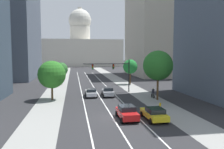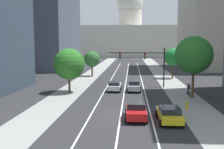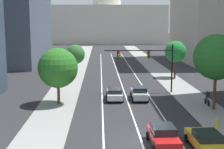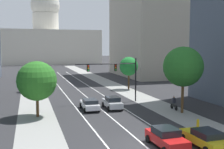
{
  "view_description": "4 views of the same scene",
  "coord_description": "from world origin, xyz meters",
  "px_view_note": "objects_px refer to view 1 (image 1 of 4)",
  "views": [
    {
      "loc": [
        -4.43,
        -26.54,
        7.39
      ],
      "look_at": [
        2.12,
        12.95,
        3.87
      ],
      "focal_mm": 37.45,
      "sensor_mm": 36.0,
      "label": 1
    },
    {
      "loc": [
        1.03,
        -25.94,
        7.06
      ],
      "look_at": [
        -1.53,
        9.0,
        2.98
      ],
      "focal_mm": 43.24,
      "sensor_mm": 36.0,
      "label": 2
    },
    {
      "loc": [
        -3.19,
        -24.11,
        9.2
      ],
      "look_at": [
        -1.91,
        10.22,
        3.59
      ],
      "focal_mm": 52.04,
      "sensor_mm": 36.0,
      "label": 3
    },
    {
      "loc": [
        -8.77,
        -20.59,
        7.84
      ],
      "look_at": [
        1.6,
        14.12,
        4.36
      ],
      "focal_mm": 45.15,
      "sensor_mm": 36.0,
      "label": 4
    }
  ],
  "objects_px": {
    "capitol_building": "(80,49)",
    "car_white": "(91,92)",
    "car_yellow": "(154,114)",
    "traffic_signal_mast": "(114,70)",
    "cyclist": "(153,93)",
    "street_tree_near_left": "(61,69)",
    "car_red": "(127,112)",
    "street_tree_mid_left": "(52,75)",
    "car_silver": "(108,92)",
    "fire_hydrant": "(160,106)",
    "street_tree_near_right": "(158,66)",
    "street_tree_mid_right": "(130,67)"
  },
  "relations": [
    {
      "from": "traffic_signal_mast",
      "to": "fire_hydrant",
      "type": "relative_size",
      "value": 9.8
    },
    {
      "from": "traffic_signal_mast",
      "to": "fire_hydrant",
      "type": "height_order",
      "value": "traffic_signal_mast"
    },
    {
      "from": "car_yellow",
      "to": "traffic_signal_mast",
      "type": "height_order",
      "value": "traffic_signal_mast"
    },
    {
      "from": "capitol_building",
      "to": "car_yellow",
      "type": "relative_size",
      "value": 10.8
    },
    {
      "from": "car_red",
      "to": "street_tree_near_left",
      "type": "xyz_separation_m",
      "value": [
        -8.91,
        32.38,
        2.88
      ]
    },
    {
      "from": "cyclist",
      "to": "car_silver",
      "type": "bearing_deg",
      "value": 67.52
    },
    {
      "from": "traffic_signal_mast",
      "to": "cyclist",
      "type": "distance_m",
      "value": 9.42
    },
    {
      "from": "street_tree_mid_right",
      "to": "street_tree_mid_left",
      "type": "relative_size",
      "value": 0.96
    },
    {
      "from": "fire_hydrant",
      "to": "street_tree_near_right",
      "type": "bearing_deg",
      "value": 72.64
    },
    {
      "from": "car_yellow",
      "to": "street_tree_near_left",
      "type": "xyz_separation_m",
      "value": [
        -11.87,
        33.2,
        2.94
      ]
    },
    {
      "from": "car_white",
      "to": "street_tree_mid_right",
      "type": "relative_size",
      "value": 0.73
    },
    {
      "from": "traffic_signal_mast",
      "to": "cyclist",
      "type": "relative_size",
      "value": 5.18
    },
    {
      "from": "car_silver",
      "to": "car_red",
      "type": "relative_size",
      "value": 1.03
    },
    {
      "from": "cyclist",
      "to": "street_tree_near_left",
      "type": "distance_m",
      "value": 26.29
    },
    {
      "from": "car_silver",
      "to": "street_tree_mid_left",
      "type": "height_order",
      "value": "street_tree_mid_left"
    },
    {
      "from": "traffic_signal_mast",
      "to": "street_tree_near_left",
      "type": "height_order",
      "value": "traffic_signal_mast"
    },
    {
      "from": "capitol_building",
      "to": "car_white",
      "type": "relative_size",
      "value": 11.06
    },
    {
      "from": "car_white",
      "to": "traffic_signal_mast",
      "type": "relative_size",
      "value": 0.5
    },
    {
      "from": "capitol_building",
      "to": "car_yellow",
      "type": "bearing_deg",
      "value": -87.95
    },
    {
      "from": "cyclist",
      "to": "street_tree_mid_left",
      "type": "height_order",
      "value": "street_tree_mid_left"
    },
    {
      "from": "fire_hydrant",
      "to": "cyclist",
      "type": "distance_m",
      "value": 8.14
    },
    {
      "from": "capitol_building",
      "to": "car_red",
      "type": "relative_size",
      "value": 11.49
    },
    {
      "from": "car_yellow",
      "to": "car_silver",
      "type": "relative_size",
      "value": 1.03
    },
    {
      "from": "car_red",
      "to": "street_tree_mid_left",
      "type": "xyz_separation_m",
      "value": [
        -9.36,
        13.04,
        3.3
      ]
    },
    {
      "from": "car_white",
      "to": "cyclist",
      "type": "height_order",
      "value": "cyclist"
    },
    {
      "from": "cyclist",
      "to": "street_tree_near_left",
      "type": "xyz_separation_m",
      "value": [
        -16.17,
        20.53,
        2.83
      ]
    },
    {
      "from": "capitol_building",
      "to": "street_tree_near_right",
      "type": "relative_size",
      "value": 6.16
    },
    {
      "from": "car_silver",
      "to": "car_yellow",
      "type": "bearing_deg",
      "value": -167.63
    },
    {
      "from": "car_silver",
      "to": "street_tree_near_left",
      "type": "xyz_separation_m",
      "value": [
        -8.91,
        17.65,
        2.89
      ]
    },
    {
      "from": "street_tree_near_left",
      "to": "street_tree_near_right",
      "type": "relative_size",
      "value": 0.68
    },
    {
      "from": "street_tree_near_left",
      "to": "street_tree_near_right",
      "type": "height_order",
      "value": "street_tree_near_right"
    },
    {
      "from": "traffic_signal_mast",
      "to": "fire_hydrant",
      "type": "bearing_deg",
      "value": -76.11
    },
    {
      "from": "car_silver",
      "to": "fire_hydrant",
      "type": "bearing_deg",
      "value": -151.58
    },
    {
      "from": "street_tree_mid_right",
      "to": "street_tree_near_right",
      "type": "distance_m",
      "value": 19.82
    },
    {
      "from": "car_red",
      "to": "car_white",
      "type": "height_order",
      "value": "car_red"
    },
    {
      "from": "cyclist",
      "to": "car_red",
      "type": "bearing_deg",
      "value": 147.69
    },
    {
      "from": "car_white",
      "to": "fire_hydrant",
      "type": "xyz_separation_m",
      "value": [
        8.42,
        -10.87,
        -0.28
      ]
    },
    {
      "from": "street_tree_near_left",
      "to": "street_tree_mid_left",
      "type": "bearing_deg",
      "value": -91.33
    },
    {
      "from": "car_red",
      "to": "capitol_building",
      "type": "bearing_deg",
      "value": -0.09
    },
    {
      "from": "traffic_signal_mast",
      "to": "street_tree_near_left",
      "type": "bearing_deg",
      "value": 128.02
    },
    {
      "from": "car_white",
      "to": "street_tree_near_left",
      "type": "distance_m",
      "value": 18.8
    },
    {
      "from": "car_yellow",
      "to": "car_silver",
      "type": "bearing_deg",
      "value": 9.45
    },
    {
      "from": "traffic_signal_mast",
      "to": "street_tree_mid_right",
      "type": "bearing_deg",
      "value": 62.17
    },
    {
      "from": "capitol_building",
      "to": "car_white",
      "type": "height_order",
      "value": "capitol_building"
    },
    {
      "from": "car_red",
      "to": "street_tree_near_left",
      "type": "relative_size",
      "value": 0.79
    },
    {
      "from": "car_yellow",
      "to": "traffic_signal_mast",
      "type": "relative_size",
      "value": 0.51
    },
    {
      "from": "car_red",
      "to": "street_tree_mid_left",
      "type": "bearing_deg",
      "value": 34.87
    },
    {
      "from": "car_white",
      "to": "car_yellow",
      "type": "bearing_deg",
      "value": -158.5
    },
    {
      "from": "capitol_building",
      "to": "car_silver",
      "type": "distance_m",
      "value": 108.59
    },
    {
      "from": "car_silver",
      "to": "street_tree_near_left",
      "type": "height_order",
      "value": "street_tree_near_left"
    }
  ]
}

